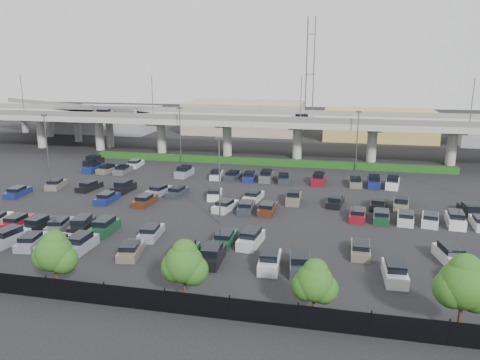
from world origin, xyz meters
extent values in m
plane|color=black|center=(0.00, 0.00, 0.00)|extent=(280.00, 280.00, 0.00)
cube|color=#9A9B92|center=(0.00, 32.00, 7.25)|extent=(150.00, 13.00, 1.10)
cube|color=#60605B|center=(0.00, 25.75, 8.30)|extent=(150.00, 0.50, 1.00)
cube|color=#60605B|center=(0.00, 38.25, 8.30)|extent=(150.00, 0.50, 1.00)
cylinder|color=#9A9B92|center=(-51.00, 32.00, 3.35)|extent=(1.80, 1.80, 6.70)
cube|color=#60605B|center=(-51.00, 32.00, 6.50)|extent=(2.60, 9.75, 0.50)
cylinder|color=#9A9B92|center=(-37.00, 32.00, 3.35)|extent=(1.80, 1.80, 6.70)
cube|color=#60605B|center=(-37.00, 32.00, 6.50)|extent=(2.60, 9.75, 0.50)
cylinder|color=#9A9B92|center=(-23.00, 32.00, 3.35)|extent=(1.80, 1.80, 6.70)
cube|color=#60605B|center=(-23.00, 32.00, 6.50)|extent=(2.60, 9.75, 0.50)
cylinder|color=#9A9B92|center=(-9.00, 32.00, 3.35)|extent=(1.80, 1.80, 6.70)
cube|color=#60605B|center=(-9.00, 32.00, 6.50)|extent=(2.60, 9.75, 0.50)
cylinder|color=#9A9B92|center=(5.00, 32.00, 3.35)|extent=(1.80, 1.80, 6.70)
cube|color=#60605B|center=(5.00, 32.00, 6.50)|extent=(2.60, 9.75, 0.50)
cylinder|color=#9A9B92|center=(19.00, 32.00, 3.35)|extent=(1.80, 1.80, 6.70)
cube|color=#60605B|center=(19.00, 32.00, 6.50)|extent=(2.60, 9.75, 0.50)
cylinder|color=#9A9B92|center=(33.00, 32.00, 3.35)|extent=(1.80, 1.80, 6.70)
cube|color=#60605B|center=(33.00, 32.00, 6.50)|extent=(2.60, 9.75, 0.50)
cube|color=maroon|center=(-34.00, 29.00, 8.21)|extent=(4.40, 1.82, 0.82)
cube|color=black|center=(-34.00, 29.00, 8.84)|extent=(2.30, 1.60, 0.50)
cube|color=gray|center=(6.00, 29.00, 8.21)|extent=(4.40, 1.82, 0.82)
cube|color=black|center=(6.00, 29.00, 8.84)|extent=(2.30, 1.60, 0.50)
cylinder|color=#4B4A4F|center=(-50.00, 25.90, 11.80)|extent=(0.14, 0.14, 8.00)
cylinder|color=#4B4A4F|center=(-22.00, 25.90, 11.80)|extent=(0.14, 0.14, 8.00)
cylinder|color=#4B4A4F|center=(6.00, 25.90, 11.80)|extent=(0.14, 0.14, 8.00)
cylinder|color=#4B4A4F|center=(34.00, 25.90, 11.80)|extent=(0.14, 0.14, 8.00)
cube|color=#9A9B92|center=(-52.00, 43.00, 7.25)|extent=(50.93, 30.13, 1.10)
cube|color=#60605B|center=(-52.00, 43.00, 8.30)|extent=(47.34, 22.43, 1.00)
cylinder|color=#9A9B92|center=(-69.22, 51.03, 3.35)|extent=(1.60, 1.60, 6.70)
cylinder|color=#9A9B92|center=(-58.34, 45.96, 3.35)|extent=(1.60, 1.60, 6.70)
cylinder|color=#9A9B92|center=(-47.47, 40.89, 3.35)|extent=(1.60, 1.60, 6.70)
cylinder|color=#9A9B92|center=(-36.59, 35.82, 3.35)|extent=(1.60, 1.60, 6.70)
cube|color=#124013|center=(0.00, 25.00, 0.55)|extent=(66.00, 1.60, 1.10)
cube|color=black|center=(0.00, -28.00, 0.90)|extent=(70.00, 0.06, 1.80)
cylinder|color=black|center=(-9.00, -28.00, 1.00)|extent=(0.10, 0.10, 2.00)
cylinder|color=black|center=(-4.00, -28.00, 1.00)|extent=(0.10, 0.10, 2.00)
cylinder|color=black|center=(1.00, -28.00, 1.00)|extent=(0.10, 0.10, 2.00)
cylinder|color=black|center=(6.00, -28.00, 1.00)|extent=(0.10, 0.10, 2.00)
cylinder|color=black|center=(11.00, -28.00, 1.00)|extent=(0.10, 0.10, 2.00)
cylinder|color=black|center=(16.00, -28.00, 1.00)|extent=(0.10, 0.10, 2.00)
cylinder|color=black|center=(21.00, -28.00, 1.00)|extent=(0.10, 0.10, 2.00)
cylinder|color=#332316|center=(-9.00, -26.67, 0.98)|extent=(0.26, 0.26, 1.96)
sphere|color=#1F4B14|center=(-9.00, -26.67, 3.37)|extent=(3.04, 3.04, 3.04)
sphere|color=#1F4B14|center=(-8.29, -26.57, 2.82)|extent=(2.39, 2.39, 2.39)
sphere|color=#1F4B14|center=(-9.60, -26.75, 3.04)|extent=(2.39, 2.39, 2.39)
sphere|color=#1F4B14|center=(-8.96, -26.55, 4.24)|extent=(2.06, 2.06, 2.06)
cylinder|color=#332316|center=(2.00, -26.39, 0.99)|extent=(0.26, 0.26, 1.97)
sphere|color=#1F4B14|center=(2.00, -26.39, 3.39)|extent=(3.07, 3.07, 3.07)
sphere|color=#1F4B14|center=(2.71, -26.29, 2.85)|extent=(2.41, 2.41, 2.41)
sphere|color=#1F4B14|center=(1.40, -26.47, 3.07)|extent=(2.41, 2.41, 2.41)
sphere|color=#1F4B14|center=(2.04, -26.27, 4.27)|extent=(2.08, 2.08, 2.08)
cylinder|color=#332316|center=(12.00, -26.82, 0.90)|extent=(0.26, 0.26, 1.80)
sphere|color=#1F4B14|center=(12.00, -26.82, 3.09)|extent=(2.79, 2.79, 2.79)
sphere|color=#1F4B14|center=(12.65, -26.72, 2.59)|extent=(2.19, 2.19, 2.19)
sphere|color=#1F4B14|center=(11.45, -26.90, 2.79)|extent=(2.19, 2.19, 2.19)
sphere|color=#1F4B14|center=(12.04, -26.70, 3.89)|extent=(1.89, 1.89, 1.89)
cylinder|color=#332316|center=(22.00, -26.38, 1.10)|extent=(0.26, 0.26, 2.21)
sphere|color=#1F4B14|center=(22.00, -26.38, 3.80)|extent=(3.43, 3.43, 3.43)
sphere|color=#1F4B14|center=(22.80, -26.28, 3.19)|extent=(2.70, 2.70, 2.70)
sphere|color=#1F4B14|center=(21.33, -26.46, 3.43)|extent=(2.70, 2.70, 2.70)
sphere|color=#1F4B14|center=(22.04, -26.26, 4.78)|extent=(2.33, 2.33, 2.33)
cube|color=gray|center=(-20.00, -18.50, 0.53)|extent=(2.56, 4.65, 1.05)
cube|color=black|center=(-20.00, -18.50, 1.34)|extent=(2.03, 2.84, 0.65)
cube|color=gray|center=(-17.25, -18.50, 0.41)|extent=(2.51, 4.64, 0.82)
cube|color=black|center=(-17.25, -18.70, 1.04)|extent=(1.95, 2.53, 0.50)
cube|color=gray|center=(-14.50, -18.50, 0.41)|extent=(2.30, 4.57, 0.82)
cube|color=black|center=(-14.50, -18.70, 1.04)|extent=(1.85, 2.46, 0.50)
cube|color=gray|center=(-11.75, -18.50, 0.53)|extent=(1.85, 4.41, 1.05)
cube|color=black|center=(-11.75, -18.50, 1.34)|extent=(1.62, 2.61, 0.65)
cube|color=#706658|center=(-6.25, -18.50, 0.41)|extent=(2.57, 4.65, 0.82)
cube|color=black|center=(-6.25, -18.70, 1.04)|extent=(1.98, 2.55, 0.50)
cube|color=#174027|center=(-0.75, -18.50, 0.53)|extent=(1.91, 4.44, 1.05)
cube|color=black|center=(-0.75, -18.50, 1.34)|extent=(1.65, 2.63, 0.65)
cube|color=black|center=(2.00, -18.50, 0.53)|extent=(1.98, 4.47, 1.05)
cube|color=black|center=(2.00, -18.50, 1.34)|extent=(1.70, 2.66, 0.65)
cube|color=silver|center=(7.50, -18.50, 0.53)|extent=(2.05, 4.49, 1.05)
cube|color=black|center=(7.50, -18.50, 1.34)|extent=(1.73, 2.68, 0.65)
cube|color=#2C3239|center=(10.25, -18.50, 0.53)|extent=(2.30, 4.58, 1.05)
cube|color=black|center=(10.25, -18.50, 1.34)|extent=(1.88, 2.76, 0.65)
cube|color=white|center=(18.50, -18.50, 0.53)|extent=(1.97, 4.46, 1.05)
cube|color=black|center=(18.50, -18.50, 1.34)|extent=(1.69, 2.65, 0.65)
cube|color=#54565C|center=(24.00, -18.50, 0.41)|extent=(2.18, 4.54, 0.82)
cube|color=black|center=(24.00, -18.70, 1.04)|extent=(1.79, 2.43, 0.50)
cube|color=maroon|center=(-22.75, -13.50, 0.41)|extent=(1.85, 4.41, 0.82)
cube|color=black|center=(-22.75, -13.70, 1.04)|extent=(1.62, 2.31, 0.50)
cube|color=black|center=(-20.00, -13.50, 0.41)|extent=(2.08, 4.50, 0.82)
cube|color=black|center=(-20.00, -13.70, 1.04)|extent=(1.74, 2.39, 0.50)
cube|color=#54565C|center=(-17.25, -13.50, 0.41)|extent=(2.49, 4.63, 0.82)
cube|color=black|center=(-17.25, -13.70, 1.04)|extent=(1.94, 2.52, 0.50)
cube|color=black|center=(-14.50, -13.50, 0.53)|extent=(2.62, 4.67, 1.05)
cube|color=black|center=(-14.50, -13.50, 1.34)|extent=(2.07, 2.86, 0.65)
cube|color=#174027|center=(-11.75, -13.50, 0.53)|extent=(1.85, 4.41, 1.05)
cube|color=black|center=(-11.75, -13.50, 1.34)|extent=(1.62, 2.61, 0.65)
cube|color=gray|center=(-6.25, -13.50, 0.41)|extent=(2.21, 4.55, 0.82)
cube|color=black|center=(-6.25, -13.70, 1.04)|extent=(1.80, 2.43, 0.50)
cube|color=#174027|center=(2.00, -13.50, 0.41)|extent=(1.83, 4.40, 0.82)
cube|color=black|center=(2.00, -13.70, 1.04)|extent=(1.61, 2.30, 0.50)
cube|color=silver|center=(4.75, -13.50, 0.53)|extent=(2.33, 4.59, 1.05)
cube|color=black|center=(4.75, -13.50, 1.34)|extent=(1.90, 2.77, 0.65)
cube|color=#706658|center=(15.75, -13.50, 0.41)|extent=(1.85, 4.41, 0.82)
cube|color=black|center=(15.75, -13.70, 1.04)|extent=(1.62, 2.31, 0.50)
cube|color=silver|center=(24.00, -13.50, 0.53)|extent=(2.69, 4.68, 1.05)
cube|color=black|center=(24.00, -13.50, 1.34)|extent=(2.10, 2.87, 0.65)
cube|color=navy|center=(-31.00, -2.50, 0.41)|extent=(2.15, 4.52, 0.82)
cube|color=black|center=(-31.00, -2.70, 1.04)|extent=(1.77, 2.41, 0.50)
cube|color=navy|center=(-17.25, -2.50, 0.41)|extent=(1.83, 4.41, 0.82)
cube|color=black|center=(-17.25, -2.70, 1.04)|extent=(1.61, 2.31, 0.50)
cube|color=#4F2415|center=(-11.75, -2.50, 0.41)|extent=(2.08, 4.50, 0.82)
cube|color=black|center=(-11.75, -2.70, 1.04)|extent=(1.73, 2.39, 0.50)
cube|color=silver|center=(-0.75, -2.50, 0.41)|extent=(2.69, 4.68, 0.82)
cube|color=black|center=(-0.75, -2.70, 1.04)|extent=(2.04, 2.58, 0.50)
cube|color=#2C3239|center=(2.00, -2.50, 0.41)|extent=(2.09, 4.51, 0.82)
cube|color=black|center=(2.00, -2.70, 1.04)|extent=(1.74, 2.40, 0.50)
cube|color=#4F2415|center=(4.75, -2.50, 0.41)|extent=(1.98, 4.46, 0.82)
cube|color=black|center=(4.75, -2.70, 1.04)|extent=(1.69, 2.36, 0.50)
cube|color=maroon|center=(15.75, -2.50, 0.41)|extent=(2.10, 4.51, 0.82)
cube|color=black|center=(15.75, -2.70, 1.04)|extent=(1.75, 2.40, 0.50)
cube|color=#174027|center=(18.50, -2.50, 0.41)|extent=(2.13, 4.52, 0.82)
cube|color=black|center=(18.50, -2.70, 1.04)|extent=(1.76, 2.41, 0.50)
cube|color=silver|center=(21.25, -2.50, 0.41)|extent=(2.29, 4.57, 0.82)
cube|color=black|center=(21.25, -2.70, 1.04)|extent=(1.84, 2.46, 0.50)
cube|color=silver|center=(24.00, -2.50, 0.41)|extent=(2.56, 4.65, 0.82)
cube|color=black|center=(24.00, -2.70, 1.04)|extent=(1.98, 2.55, 0.50)
cube|color=white|center=(26.75, -2.50, 0.53)|extent=(2.13, 4.52, 1.05)
cube|color=black|center=(26.75, -2.50, 1.34)|extent=(1.78, 2.71, 0.65)
cube|color=#706658|center=(-28.25, 2.50, 0.41)|extent=(2.64, 4.67, 0.82)
cube|color=black|center=(-28.25, 2.30, 1.04)|extent=(2.02, 2.57, 0.50)
cube|color=black|center=(-22.75, 2.50, 0.41)|extent=(2.37, 4.60, 0.82)
cube|color=black|center=(-22.75, 2.30, 1.04)|extent=(1.88, 2.49, 0.50)
cube|color=black|center=(-17.25, 2.50, 0.53)|extent=(2.25, 4.56, 1.05)
cube|color=black|center=(-17.25, 2.50, 1.34)|extent=(1.85, 2.75, 0.65)
cube|color=gray|center=(-11.75, 2.50, 0.41)|extent=(2.79, 4.70, 0.82)
cube|color=black|center=(-11.75, 2.31, 1.04)|extent=(2.09, 2.61, 0.50)
cube|color=#2C3239|center=(-9.00, 2.50, 0.41)|extent=(2.32, 4.58, 0.82)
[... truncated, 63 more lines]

